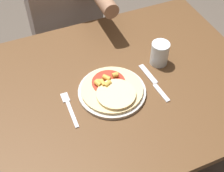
# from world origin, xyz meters

# --- Properties ---
(dining_table) EXTENTS (1.29, 0.89, 0.77)m
(dining_table) POSITION_xyz_m (0.00, 0.00, 0.67)
(dining_table) COLOR brown
(dining_table) RESTS_ON ground_plane
(plate) EXTENTS (0.27, 0.27, 0.01)m
(plate) POSITION_xyz_m (0.02, -0.04, 0.78)
(plate) COLOR beige
(plate) RESTS_ON dining_table
(pizza) EXTENTS (0.24, 0.24, 0.04)m
(pizza) POSITION_xyz_m (0.02, -0.04, 0.80)
(pizza) COLOR #E0C689
(pizza) RESTS_ON plate
(fork) EXTENTS (0.03, 0.18, 0.00)m
(fork) POSITION_xyz_m (-0.16, -0.04, 0.78)
(fork) COLOR silver
(fork) RESTS_ON dining_table
(knife) EXTENTS (0.03, 0.22, 0.00)m
(knife) POSITION_xyz_m (0.20, -0.06, 0.78)
(knife) COLOR silver
(knife) RESTS_ON dining_table
(drinking_glass) EXTENTS (0.08, 0.08, 0.10)m
(drinking_glass) POSITION_xyz_m (0.27, 0.05, 0.83)
(drinking_glass) COLOR silver
(drinking_glass) RESTS_ON dining_table
(person_diner) EXTENTS (0.38, 0.52, 1.26)m
(person_diner) POSITION_xyz_m (0.03, 0.66, 0.74)
(person_diner) COLOR #2D2D38
(person_diner) RESTS_ON ground_plane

